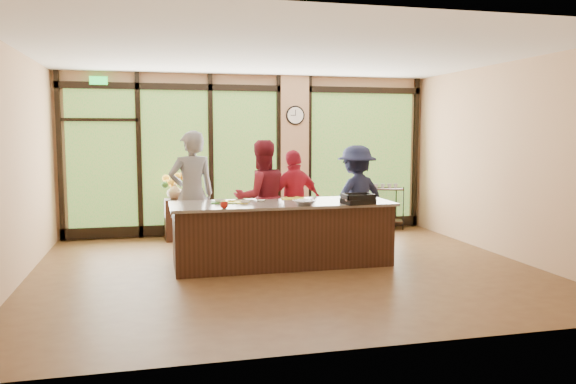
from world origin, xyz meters
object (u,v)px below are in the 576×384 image
cook_right (356,197)px  bar_cart (386,202)px  flower_stand (176,220)px  cook_left (192,194)px  island_base (282,235)px  roasting_pan (358,201)px

cook_right → bar_cart: cook_right is taller
flower_stand → cook_left: bearing=-85.2°
island_base → flower_stand: (-1.44, 2.24, -0.07)m
cook_left → roasting_pan: bearing=138.7°
island_base → cook_left: 1.59m
cook_right → roasting_pan: size_ratio=4.12×
cook_right → island_base: bearing=13.7°
roasting_pan → flower_stand: size_ratio=0.56×
island_base → bar_cart: size_ratio=3.39×
cook_left → flower_stand: size_ratio=2.63×
island_base → cook_right: (1.45, 0.82, 0.42)m
cook_right → cook_left: bearing=-16.2°
flower_stand → bar_cart: size_ratio=0.82×
bar_cart → roasting_pan: bearing=-99.5°
roasting_pan → flower_stand: (-2.45, 2.67, -0.58)m
cook_right → roasting_pan: cook_right is taller
island_base → roasting_pan: size_ratio=7.44×
cook_left → bar_cart: 4.25m
island_base → bar_cart: 3.63m
cook_left → roasting_pan: cook_left is taller
cook_left → bar_cart: bearing=-169.5°
island_base → roasting_pan: 1.21m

